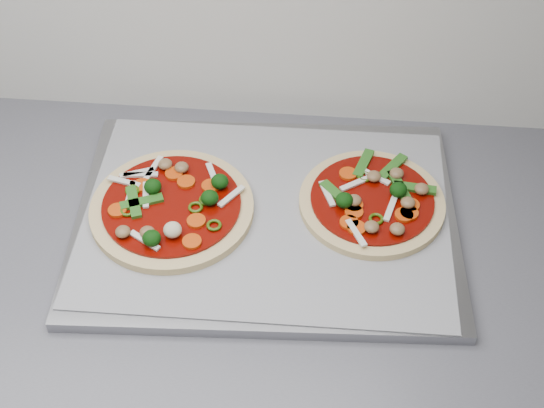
{
  "coord_description": "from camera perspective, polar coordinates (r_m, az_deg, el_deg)",
  "views": [
    {
      "loc": [
        -0.13,
        0.67,
        1.67
      ],
      "look_at": [
        -0.19,
        1.37,
        0.93
      ],
      "focal_mm": 50.0,
      "sensor_mm": 36.0,
      "label": 1
    }
  ],
  "objects": [
    {
      "name": "pizza_left",
      "position": [
        1.03,
        -7.57,
        -0.21
      ],
      "size": [
        0.23,
        0.23,
        0.04
      ],
      "rotation": [
        0.0,
        0.0,
        0.04
      ],
      "color": "tan",
      "rests_on": "parchment"
    },
    {
      "name": "baking_tray",
      "position": [
        1.03,
        -0.43,
        -1.08
      ],
      "size": [
        0.53,
        0.4,
        0.02
      ],
      "primitive_type": "cube",
      "rotation": [
        0.0,
        0.0,
        0.05
      ],
      "color": "gray",
      "rests_on": "countertop"
    },
    {
      "name": "parchment",
      "position": [
        1.03,
        -0.43,
        -0.72
      ],
      "size": [
        0.49,
        0.36,
        0.0
      ],
      "primitive_type": "cube",
      "rotation": [
        0.0,
        0.0,
        0.01
      ],
      "color": "gray",
      "rests_on": "baking_tray"
    },
    {
      "name": "countertop",
      "position": [
        1.02,
        10.56,
        -5.63
      ],
      "size": [
        3.6,
        0.6,
        0.04
      ],
      "primitive_type": "cube",
      "color": "#5B5A62",
      "rests_on": "base_cabinet"
    },
    {
      "name": "pizza_right",
      "position": [
        1.04,
        7.61,
        0.24
      ],
      "size": [
        0.25,
        0.25,
        0.03
      ],
      "rotation": [
        0.0,
        0.0,
        0.34
      ],
      "color": "tan",
      "rests_on": "parchment"
    }
  ]
}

